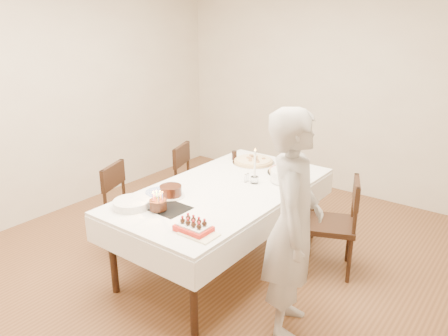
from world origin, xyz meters
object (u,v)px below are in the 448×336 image
Objects in this scene: dining_table at (224,226)px; taper_candle at (255,166)px; strawberry_box at (194,227)px; chair_left_savory at (198,185)px; chair_left_dessert at (133,210)px; pizza_white at (253,161)px; pizza_pepperoni at (286,171)px; layer_cake at (171,191)px; birthday_cake at (158,201)px; person at (293,226)px; cola_glass at (234,155)px; chair_right_savory at (330,225)px; pasta_bowl at (288,175)px.

taper_candle is (0.15, 0.27, 0.55)m from dining_table.
strawberry_box is (0.18, -1.06, -0.14)m from taper_candle.
taper_candle is at bearing 146.99° from chair_left_savory.
pizza_white is (0.63, 1.13, 0.32)m from chair_left_dessert.
pizza_white is (-0.18, 0.74, 0.40)m from dining_table.
pizza_pepperoni is 1.48m from strawberry_box.
layer_cake is 1.66× the size of birthday_cake.
taper_candle is at bearing 23.58° from person.
cola_glass is 1.67m from strawberry_box.
person is 1.06m from taper_candle.
chair_left_dessert is 1.24m from strawberry_box.
person is at bearing -107.14° from chair_right_savory.
taper_candle is 2.37× the size of birthday_cake.
strawberry_box reaches higher than pizza_white.
pizza_white is 0.23m from cola_glass.
birthday_cake reaches higher than chair_left_savory.
chair_left_savory is 1.95m from person.
person is 1.10m from pasta_bowl.
cola_glass is (0.33, 0.22, 0.35)m from chair_left_savory.
layer_cake is at bearing -123.96° from pasta_bowl.
person reaches higher than layer_cake.
taper_candle reaches higher than pasta_bowl.
cola_glass is (0.40, 1.10, 0.35)m from chair_left_dessert.
dining_table is 6.63× the size of pasta_bowl.
pasta_bowl reaches higher than cola_glass.
cola_glass reaches higher than dining_table.
cola_glass is (-0.55, 0.44, -0.12)m from taper_candle.
chair_left_dessert is 1.22m from cola_glass.
chair_left_dessert is 1.51m from pasta_bowl.
pizza_pepperoni is 1.06× the size of taper_candle.
dining_table is 0.63m from taper_candle.
chair_right_savory is at bearing -15.08° from pizza_white.
pasta_bowl is 1.11m from layer_cake.
chair_left_dessert reaches higher than layer_cake.
birthday_cake is at bearing -112.89° from pasta_bowl.
taper_candle is at bearing 173.10° from chair_right_savory.
cola_glass is (-0.22, -0.03, 0.03)m from pizza_white.
person is at bearing -0.84° from layer_cake.
taper_candle is 1.01m from birthday_cake.
layer_cake is at bearing -120.59° from dining_table.
pasta_bowl is 3.31× the size of cola_glass.
dining_table is 0.65m from layer_cake.
chair_left_dessert is 2.79× the size of pasta_bowl.
person is at bearing -25.27° from dining_table.
chair_right_savory is at bearing -172.62° from chair_left_dessert.
person reaches higher than cola_glass.
pizza_white and pizza_pepperoni have the same top height.
chair_left_savory is 2.63× the size of taper_candle.
chair_left_savory is at bearing 165.61° from taper_candle.
chair_left_dessert reaches higher than chair_left_savory.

